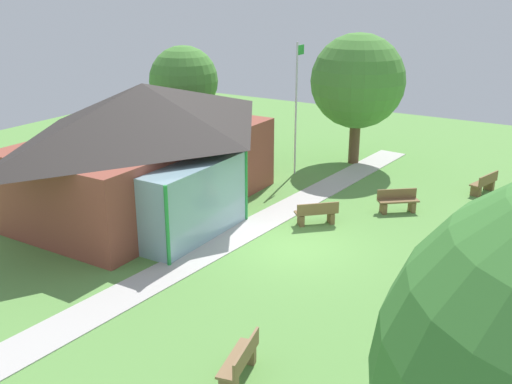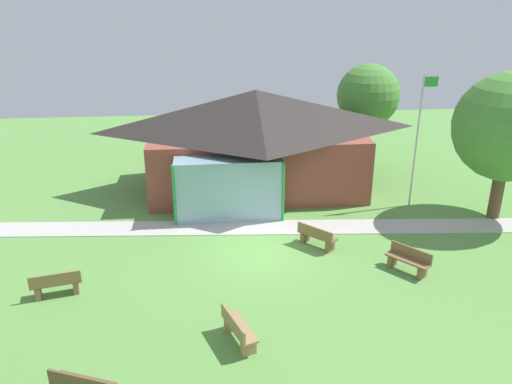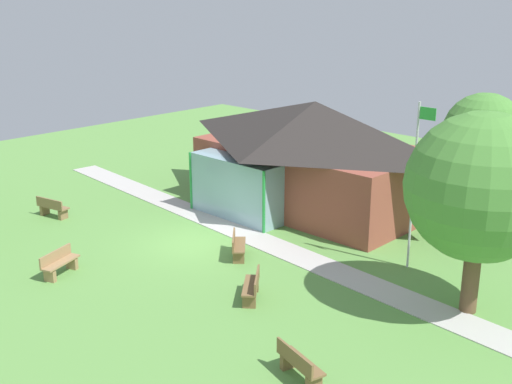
{
  "view_description": "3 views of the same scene",
  "coord_description": "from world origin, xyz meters",
  "px_view_note": "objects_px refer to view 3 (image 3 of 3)",
  "views": [
    {
      "loc": [
        -15.5,
        -8.08,
        7.97
      ],
      "look_at": [
        0.25,
        1.59,
        1.47
      ],
      "focal_mm": 41.63,
      "sensor_mm": 36.0,
      "label": 1
    },
    {
      "loc": [
        -1.79,
        -16.21,
        8.8
      ],
      "look_at": [
        -0.03,
        2.11,
        1.48
      ],
      "focal_mm": 35.91,
      "sensor_mm": 36.0,
      "label": 2
    },
    {
      "loc": [
        17.21,
        -14.69,
        9.09
      ],
      "look_at": [
        0.38,
        2.82,
        1.47
      ],
      "focal_mm": 45.28,
      "sensor_mm": 36.0,
      "label": 3
    }
  ],
  "objects_px": {
    "tree_behind_pavilion_right": "(483,135)",
    "tree_east_hedge": "(481,188)",
    "flagpole": "(415,179)",
    "pavilion": "(311,153)",
    "bench_mid_left": "(52,208)",
    "bench_rear_near_path": "(238,246)",
    "bench_mid_right": "(252,287)",
    "bench_lawn_far_right": "(299,365)",
    "bench_front_center": "(59,264)"
  },
  "relations": [
    {
      "from": "bench_mid_left",
      "to": "flagpole",
      "type": "bearing_deg",
      "value": 10.74
    },
    {
      "from": "bench_rear_near_path",
      "to": "bench_mid_right",
      "type": "distance_m",
      "value": 3.34
    },
    {
      "from": "flagpole",
      "to": "bench_lawn_far_right",
      "type": "bearing_deg",
      "value": -78.14
    },
    {
      "from": "bench_mid_left",
      "to": "bench_rear_near_path",
      "type": "bearing_deg",
      "value": 2.91
    },
    {
      "from": "tree_behind_pavilion_right",
      "to": "tree_east_hedge",
      "type": "relative_size",
      "value": 0.89
    },
    {
      "from": "pavilion",
      "to": "bench_lawn_far_right",
      "type": "distance_m",
      "value": 13.37
    },
    {
      "from": "bench_mid_left",
      "to": "bench_rear_near_path",
      "type": "xyz_separation_m",
      "value": [
        8.59,
        2.4,
        0.0
      ]
    },
    {
      "from": "tree_behind_pavilion_right",
      "to": "pavilion",
      "type": "bearing_deg",
      "value": -153.35
    },
    {
      "from": "bench_mid_left",
      "to": "tree_behind_pavilion_right",
      "type": "xyz_separation_m",
      "value": [
        13.05,
        11.58,
        3.28
      ]
    },
    {
      "from": "bench_mid_right",
      "to": "tree_east_hedge",
      "type": "bearing_deg",
      "value": -92.32
    },
    {
      "from": "pavilion",
      "to": "bench_front_center",
      "type": "xyz_separation_m",
      "value": [
        -1.5,
        -11.26,
        -2.02
      ]
    },
    {
      "from": "bench_front_center",
      "to": "pavilion",
      "type": "bearing_deg",
      "value": 152.29
    },
    {
      "from": "bench_mid_right",
      "to": "bench_front_center",
      "type": "bearing_deg",
      "value": 78.86
    },
    {
      "from": "bench_front_center",
      "to": "bench_mid_right",
      "type": "distance_m",
      "value": 6.68
    },
    {
      "from": "pavilion",
      "to": "bench_lawn_far_right",
      "type": "xyz_separation_m",
      "value": [
        8.18,
        -10.38,
        -2.02
      ]
    },
    {
      "from": "tree_east_hedge",
      "to": "bench_lawn_far_right",
      "type": "bearing_deg",
      "value": -102.08
    },
    {
      "from": "bench_lawn_far_right",
      "to": "tree_behind_pavilion_right",
      "type": "bearing_deg",
      "value": 113.96
    },
    {
      "from": "bench_rear_near_path",
      "to": "bench_front_center",
      "type": "xyz_separation_m",
      "value": [
        -3.2,
        -5.17,
        0.0
      ]
    },
    {
      "from": "bench_mid_right",
      "to": "bench_lawn_far_right",
      "type": "bearing_deg",
      "value": -160.47
    },
    {
      "from": "pavilion",
      "to": "bench_lawn_far_right",
      "type": "relative_size",
      "value": 6.75
    },
    {
      "from": "bench_lawn_far_right",
      "to": "bench_mid_left",
      "type": "xyz_separation_m",
      "value": [
        -15.08,
        1.89,
        0.0
      ]
    },
    {
      "from": "pavilion",
      "to": "flagpole",
      "type": "relative_size",
      "value": 1.85
    },
    {
      "from": "bench_lawn_far_right",
      "to": "bench_front_center",
      "type": "height_order",
      "value": "same"
    },
    {
      "from": "tree_east_hedge",
      "to": "bench_mid_right",
      "type": "bearing_deg",
      "value": -142.87
    },
    {
      "from": "pavilion",
      "to": "bench_mid_right",
      "type": "bearing_deg",
      "value": -61.6
    },
    {
      "from": "pavilion",
      "to": "bench_rear_near_path",
      "type": "bearing_deg",
      "value": -74.41
    },
    {
      "from": "bench_mid_right",
      "to": "bench_mid_left",
      "type": "bearing_deg",
      "value": 52.56
    },
    {
      "from": "bench_lawn_far_right",
      "to": "tree_behind_pavilion_right",
      "type": "xyz_separation_m",
      "value": [
        -2.03,
        13.47,
        3.28
      ]
    },
    {
      "from": "bench_mid_right",
      "to": "tree_east_hedge",
      "type": "height_order",
      "value": "tree_east_hedge"
    },
    {
      "from": "flagpole",
      "to": "bench_mid_right",
      "type": "distance_m",
      "value": 6.47
    },
    {
      "from": "flagpole",
      "to": "bench_front_center",
      "type": "bearing_deg",
      "value": -133.15
    },
    {
      "from": "bench_lawn_far_right",
      "to": "bench_mid_left",
      "type": "distance_m",
      "value": 15.2
    },
    {
      "from": "pavilion",
      "to": "bench_mid_right",
      "type": "relative_size",
      "value": 7.33
    },
    {
      "from": "bench_mid_right",
      "to": "tree_behind_pavilion_right",
      "type": "distance_m",
      "value": 11.79
    },
    {
      "from": "bench_mid_left",
      "to": "bench_mid_right",
      "type": "distance_m",
      "value": 11.28
    },
    {
      "from": "flagpole",
      "to": "bench_mid_right",
      "type": "height_order",
      "value": "flagpole"
    },
    {
      "from": "bench_mid_left",
      "to": "bench_rear_near_path",
      "type": "relative_size",
      "value": 1.12
    },
    {
      "from": "bench_lawn_far_right",
      "to": "tree_east_hedge",
      "type": "height_order",
      "value": "tree_east_hedge"
    },
    {
      "from": "bench_front_center",
      "to": "bench_mid_right",
      "type": "relative_size",
      "value": 1.08
    },
    {
      "from": "bench_lawn_far_right",
      "to": "tree_east_hedge",
      "type": "bearing_deg",
      "value": 93.33
    },
    {
      "from": "pavilion",
      "to": "tree_east_hedge",
      "type": "height_order",
      "value": "tree_east_hedge"
    },
    {
      "from": "pavilion",
      "to": "tree_east_hedge",
      "type": "bearing_deg",
      "value": -23.89
    },
    {
      "from": "flagpole",
      "to": "pavilion",
      "type": "bearing_deg",
      "value": 157.94
    },
    {
      "from": "bench_rear_near_path",
      "to": "bench_front_center",
      "type": "height_order",
      "value": "same"
    },
    {
      "from": "tree_behind_pavilion_right",
      "to": "tree_east_hedge",
      "type": "distance_m",
      "value": 8.03
    },
    {
      "from": "flagpole",
      "to": "bench_rear_near_path",
      "type": "height_order",
      "value": "flagpole"
    },
    {
      "from": "bench_mid_left",
      "to": "bench_rear_near_path",
      "type": "distance_m",
      "value": 8.92
    },
    {
      "from": "flagpole",
      "to": "tree_east_hedge",
      "type": "relative_size",
      "value": 0.96
    },
    {
      "from": "pavilion",
      "to": "bench_mid_left",
      "type": "distance_m",
      "value": 11.12
    },
    {
      "from": "bench_lawn_far_right",
      "to": "bench_mid_right",
      "type": "height_order",
      "value": "same"
    }
  ]
}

